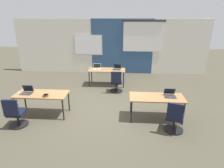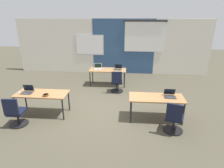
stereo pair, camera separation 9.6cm
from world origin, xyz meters
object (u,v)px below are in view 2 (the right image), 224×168
at_px(chair_far_right, 117,83).
at_px(snack_bowl, 46,95).
at_px(laptop_far_right, 118,68).
at_px(laptop_near_left_end, 27,91).
at_px(desk_near_right, 156,99).
at_px(chair_near_right_end, 174,120).
at_px(desk_near_left, 42,95).
at_px(mouse_far_right, 123,70).
at_px(mouse_near_left_end, 19,92).
at_px(desk_far_center, 108,71).
at_px(laptop_near_right_end, 170,95).
at_px(laptop_far_left, 98,68).
at_px(mouse_far_left, 103,69).
at_px(chair_near_left_end, 16,114).

xyz_separation_m(chair_far_right, snack_bowl, (-1.98, -2.21, 0.38)).
distance_m(laptop_far_right, laptop_near_left_end, 3.89).
xyz_separation_m(desk_near_right, chair_near_right_end, (0.39, -0.68, -0.28)).
distance_m(desk_near_left, mouse_far_right, 3.69).
relative_size(chair_near_right_end, mouse_near_left_end, 8.61).
height_order(desk_near_right, laptop_near_left_end, laptop_near_left_end).
bearing_deg(desk_near_left, desk_far_center, 57.99).
height_order(laptop_far_right, laptop_near_right_end, laptop_far_right).
bearing_deg(laptop_far_left, desk_near_right, -60.30).
bearing_deg(mouse_far_left, mouse_near_left_end, -128.34).
distance_m(laptop_near_right_end, mouse_near_left_end, 4.60).
distance_m(desk_far_center, laptop_far_left, 0.46).
bearing_deg(chair_far_right, laptop_near_left_end, 34.84).
distance_m(desk_near_right, mouse_far_right, 3.00).
distance_m(desk_near_right, mouse_far_left, 3.43).
bearing_deg(laptop_far_right, chair_near_right_end, -56.01).
bearing_deg(laptop_near_right_end, desk_near_right, -168.15).
xyz_separation_m(mouse_far_right, chair_near_left_end, (-2.88, -3.54, -0.36)).
bearing_deg(laptop_near_left_end, desk_far_center, 51.50).
bearing_deg(chair_far_right, chair_near_right_end, 120.10).
relative_size(desk_near_right, chair_near_right_end, 1.74).
relative_size(laptop_far_right, mouse_near_left_end, 3.47).
distance_m(chair_far_right, mouse_near_left_end, 3.56).
height_order(chair_near_right_end, chair_near_left_end, same).
bearing_deg(laptop_near_left_end, laptop_far_left, 58.28).
height_order(mouse_far_right, laptop_far_left, laptop_far_left).
bearing_deg(laptop_near_left_end, chair_near_right_end, -9.22).
relative_size(desk_near_right, mouse_near_left_end, 14.97).
relative_size(laptop_near_right_end, chair_near_left_end, 0.37).
distance_m(laptop_near_right_end, chair_near_left_end, 4.45).
relative_size(mouse_far_left, chair_near_right_end, 0.12).
relative_size(laptop_far_right, snack_bowl, 2.09).
bearing_deg(mouse_far_left, chair_near_right_end, -56.08).
distance_m(desk_near_left, snack_bowl, 0.32).
xyz_separation_m(desk_near_left, laptop_near_right_end, (3.89, 0.07, 0.11)).
relative_size(laptop_near_left_end, chair_near_left_end, 0.36).
height_order(desk_far_center, laptop_far_right, laptop_far_right).
relative_size(mouse_far_right, mouse_far_left, 0.98).
distance_m(laptop_near_left_end, snack_bowl, 0.71).
height_order(desk_far_center, laptop_near_right_end, laptop_near_right_end).
distance_m(laptop_far_left, laptop_near_right_end, 3.82).
bearing_deg(laptop_near_left_end, mouse_near_left_end, -174.20).
bearing_deg(mouse_far_right, desk_far_center, 179.40).
relative_size(chair_near_left_end, snack_bowl, 5.18).
relative_size(mouse_far_left, laptop_near_right_end, 0.34).
height_order(desk_near_left, chair_far_right, chair_far_right).
height_order(laptop_far_left, mouse_near_left_end, laptop_far_left).
bearing_deg(desk_far_center, mouse_far_right, -0.60).
height_order(mouse_far_left, laptop_near_left_end, laptop_near_left_end).
xyz_separation_m(desk_far_center, laptop_near_left_end, (-2.20, -2.80, 0.11)).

